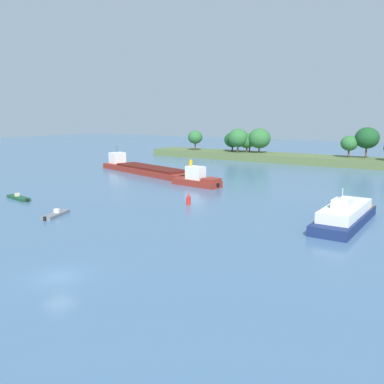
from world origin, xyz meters
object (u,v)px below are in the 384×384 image
tugboat (197,179)px  channel_buoy_red (188,200)px  cargo_barge (145,169)px  small_motorboat (56,214)px  fishing_skiff (19,198)px  white_riverboat (345,215)px

tugboat → channel_buoy_red: bearing=-62.9°
cargo_barge → small_motorboat: bearing=-67.6°
cargo_barge → small_motorboat: 43.65m
fishing_skiff → tugboat: (18.07, 27.18, 1.02)m
white_riverboat → cargo_barge: (-51.44, 23.32, -0.25)m
fishing_skiff → tugboat: size_ratio=0.58×
white_riverboat → tugboat: size_ratio=1.51×
channel_buoy_red → small_motorboat: bearing=-125.6°
fishing_skiff → channel_buoy_red: bearing=24.3°
fishing_skiff → tugboat: bearing=56.4°
small_motorboat → cargo_barge: bearing=112.4°
cargo_barge → small_motorboat: size_ratio=6.01×
tugboat → channel_buoy_red: size_ratio=5.65×
cargo_barge → channel_buoy_red: size_ratio=16.67×
cargo_barge → fishing_skiff: bearing=-86.5°
white_riverboat → channel_buoy_red: (-23.29, -0.91, -0.40)m
cargo_barge → channel_buoy_red: cargo_barge is taller
white_riverboat → tugboat: bearing=155.0°
cargo_barge → tugboat: bearing=-23.5°
cargo_barge → channel_buoy_red: (28.15, -24.24, -0.14)m
fishing_skiff → channel_buoy_red: 28.50m
small_motorboat → channel_buoy_red: size_ratio=2.77×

